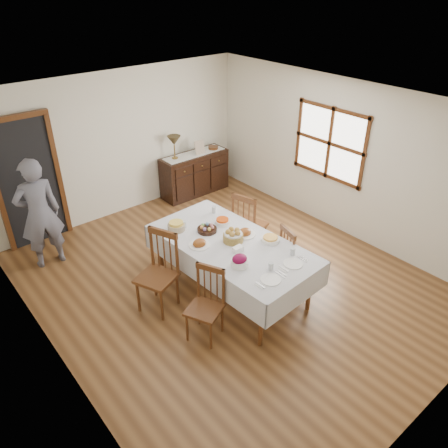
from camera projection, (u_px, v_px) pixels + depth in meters
ground at (228, 281)px, 6.51m from camera, size 6.00×6.00×0.00m
room_shell at (200, 174)px, 5.88m from camera, size 5.02×6.02×2.65m
dining_table at (231, 249)px, 5.97m from camera, size 1.35×2.45×0.82m
chair_left_near at (206, 303)px, 5.35m from camera, size 0.54×0.54×0.97m
chair_left_far at (159, 271)px, 5.78m from camera, size 0.61×0.61×1.13m
chair_right_near at (294, 256)px, 6.24m from camera, size 0.49×0.49×0.95m
chair_right_far at (248, 223)px, 6.89m from camera, size 0.56×0.56×1.10m
sideboard at (195, 174)px, 8.87m from camera, size 1.41×0.52×0.85m
person at (38, 210)px, 6.46m from camera, size 0.62×0.42×1.88m
bread_basket at (233, 236)px, 5.92m from camera, size 0.28×0.28×0.19m
egg_basket at (207, 229)px, 6.17m from camera, size 0.28×0.28×0.10m
ham_platter_a at (199, 244)px, 5.85m from camera, size 0.29×0.29×0.11m
ham_platter_b at (245, 233)px, 6.10m from camera, size 0.31×0.31×0.11m
beet_bowl at (240, 261)px, 5.44m from camera, size 0.22×0.22×0.16m
carrot_bowl at (222, 221)px, 6.34m from camera, size 0.21×0.21×0.08m
pineapple_bowl at (176, 226)px, 6.19m from camera, size 0.25×0.25×0.13m
casserole_dish at (270, 239)px, 5.94m from camera, size 0.25×0.25×0.07m
butter_dish at (238, 249)px, 5.73m from camera, size 0.15×0.10×0.07m
setting_left at (270, 275)px, 5.27m from camera, size 0.43×0.31×0.10m
setting_right at (293, 260)px, 5.55m from camera, size 0.43×0.31×0.10m
glass_far_a at (184, 224)px, 6.25m from camera, size 0.06×0.06×0.10m
glass_far_b at (214, 210)px, 6.62m from camera, size 0.06×0.06×0.11m
runner at (194, 154)px, 8.66m from camera, size 1.30×0.35×0.01m
table_lamp at (174, 141)px, 8.27m from camera, size 0.26×0.26×0.46m
picture_frame at (200, 147)px, 8.59m from camera, size 0.22×0.08×0.28m
deco_bowl at (213, 148)px, 8.87m from camera, size 0.20×0.20×0.06m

